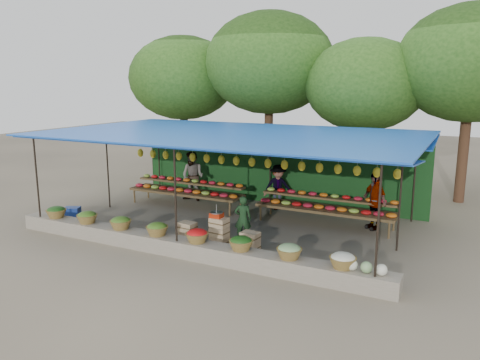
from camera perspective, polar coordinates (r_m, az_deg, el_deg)
The scene contains 16 objects.
ground at distance 14.22m, azimuth -1.02°, elevation -5.57°, with size 60.00×60.00×0.00m, color brown.
stone_curb at distance 11.92m, azimuth -7.28°, elevation -8.10°, with size 10.60×0.55×0.40m, color #6C6857.
stall_canopy at distance 13.72m, azimuth -0.94°, elevation 5.25°, with size 10.80×6.60×2.82m.
produce_baskets at distance 11.85m, azimuth -7.73°, elevation -6.36°, with size 8.98×0.58×0.34m.
netting_backdrop at distance 16.69m, azimuth 4.03°, elevation 1.41°, with size 10.60×0.06×2.50m, color #174019.
tree_row at distance 19.02m, azimuth 9.16°, elevation 13.00°, with size 16.51×5.50×7.12m.
fruit_table_left at distance 16.42m, azimuth -6.52°, elevation -1.10°, with size 4.21×0.95×0.93m.
fruit_table_right at distance 14.35m, azimuth 10.44°, elevation -3.08°, with size 4.21×0.95×0.93m.
crate_counter at distance 12.42m, azimuth -2.65°, elevation -6.65°, with size 2.38×0.38×0.77m.
weighing_scale at distance 12.28m, azimuth -2.88°, elevation -4.21°, with size 0.33×0.33×0.35m.
vendor_seated at distance 12.66m, azimuth 0.36°, elevation -4.76°, with size 0.46×0.30×1.26m, color #18351A.
customer_left at distance 17.06m, azimuth -5.77°, elevation 0.43°, with size 0.88×0.69×1.81m, color slate.
customer_mid at distance 15.89m, azimuth 4.64°, elevation -0.87°, with size 1.00×0.57×1.54m, color slate.
customer_right at distance 14.22m, azimuth 16.06°, elevation -2.44°, with size 1.01×0.42×1.72m, color slate.
blue_crate_front at distance 14.94m, azimuth -20.40°, elevation -4.94°, with size 0.43×0.31×0.26m, color navy.
blue_crate_back at distance 16.13m, azimuth -19.78°, elevation -3.65°, with size 0.48×0.35×0.29m, color navy.
Camera 1 is at (6.36, -12.00, 4.21)m, focal length 35.00 mm.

